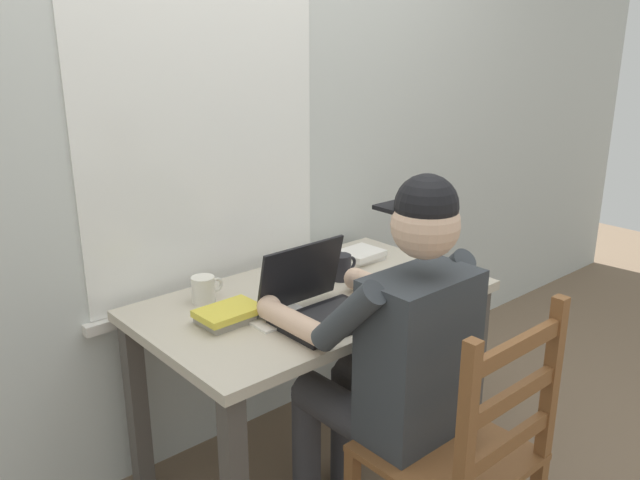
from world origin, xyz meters
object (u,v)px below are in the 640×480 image
coffee_mug_dark (341,267)px  landscape_photo_print (294,278)px  wooden_chair (462,457)px  computer_mouse (387,294)px  seated_person (392,351)px  book_stack_main (361,255)px  laptop (318,301)px  coffee_mug_white (204,289)px  book_stack_side (227,315)px  desk (315,322)px

coffee_mug_dark → landscape_photo_print: bearing=136.8°
coffee_mug_dark → wooden_chair: bearing=-107.4°
computer_mouse → seated_person: bearing=-134.0°
book_stack_main → landscape_photo_print: bearing=176.7°
coffee_mug_dark → book_stack_main: 0.23m
laptop → coffee_mug_dark: laptop is taller
coffee_mug_white → computer_mouse: bearing=-38.7°
coffee_mug_white → coffee_mug_dark: (0.50, -0.15, 0.00)m
seated_person → wooden_chair: (0.00, -0.28, -0.22)m
seated_person → book_stack_side: (-0.29, 0.44, 0.06)m
desk → seated_person: 0.44m
book_stack_main → landscape_photo_print: book_stack_main is taller
coffee_mug_dark → landscape_photo_print: coffee_mug_dark is taller
desk → laptop: 0.24m
landscape_photo_print → coffee_mug_dark: bearing=-24.5°
wooden_chair → laptop: 0.64m
wooden_chair → book_stack_side: 0.83m
computer_mouse → coffee_mug_dark: 0.24m
desk → laptop: bearing=-127.6°
laptop → landscape_photo_print: 0.36m
wooden_chair → laptop: (-0.05, 0.56, 0.31)m
wooden_chair → coffee_mug_white: 0.99m
wooden_chair → coffee_mug_dark: (0.24, 0.76, 0.30)m
seated_person → coffee_mug_white: (-0.26, 0.63, 0.08)m
book_stack_main → computer_mouse: bearing=-121.5°
coffee_mug_white → landscape_photo_print: bearing=-5.0°
computer_mouse → coffee_mug_dark: coffee_mug_dark is taller
laptop → book_stack_side: size_ratio=1.64×
desk → computer_mouse: size_ratio=12.17×
seated_person → landscape_photo_print: (0.11, 0.60, 0.03)m
wooden_chair → computer_mouse: wooden_chair is taller
wooden_chair → book_stack_side: bearing=112.1°
wooden_chair → landscape_photo_print: 0.92m
computer_mouse → landscape_photo_print: size_ratio=0.77×
wooden_chair → coffee_mug_white: (-0.26, 0.91, 0.30)m
seated_person → computer_mouse: size_ratio=12.39×
desk → book_stack_main: (0.38, 0.15, 0.13)m
seated_person → coffee_mug_white: 0.69m
coffee_mug_dark → book_stack_main: (0.20, 0.10, -0.03)m
desk → book_stack_main: book_stack_main is taller
desk → book_stack_side: book_stack_side is taller
laptop → computer_mouse: bearing=-9.4°
laptop → desk: bearing=52.4°
seated_person → landscape_photo_print: bearing=79.6°
coffee_mug_white → book_stack_main: bearing=-4.2°
laptop → book_stack_main: (0.49, 0.30, -0.03)m
wooden_chair → laptop: bearing=94.8°
book_stack_main → laptop: bearing=-148.7°
seated_person → computer_mouse: bearing=46.0°
laptop → book_stack_side: laptop is taller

